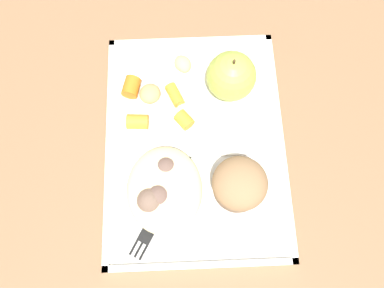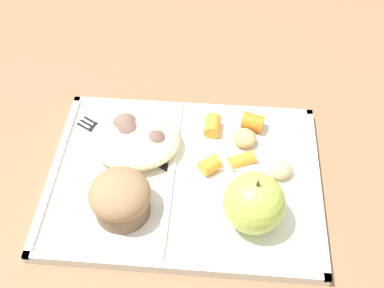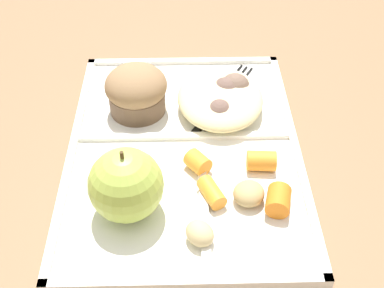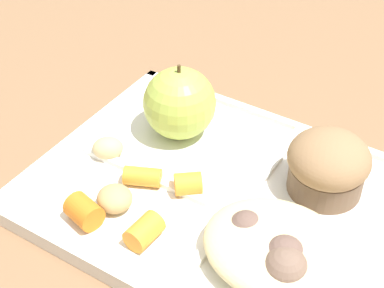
# 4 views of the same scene
# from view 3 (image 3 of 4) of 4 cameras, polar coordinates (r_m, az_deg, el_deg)

# --- Properties ---
(ground) EXTENTS (6.00, 6.00, 0.00)m
(ground) POSITION_cam_3_polar(r_m,az_deg,el_deg) (0.58, -0.86, -1.35)
(ground) COLOR #846042
(lunch_tray) EXTENTS (0.36, 0.26, 0.02)m
(lunch_tray) POSITION_cam_3_polar(r_m,az_deg,el_deg) (0.57, -0.85, -0.94)
(lunch_tray) COLOR white
(lunch_tray) RESTS_ON ground
(green_apple) EXTENTS (0.07, 0.07, 0.08)m
(green_apple) POSITION_cam_3_polar(r_m,az_deg,el_deg) (0.49, -7.55, -4.70)
(green_apple) COLOR #A8C14C
(green_apple) RESTS_ON lunch_tray
(bran_muffin) EXTENTS (0.08, 0.08, 0.06)m
(bran_muffin) POSITION_cam_3_polar(r_m,az_deg,el_deg) (0.61, -6.37, 6.11)
(bran_muffin) COLOR brown
(bran_muffin) RESTS_ON lunch_tray
(carrot_slice_near_corner) EXTENTS (0.02, 0.03, 0.02)m
(carrot_slice_near_corner) POSITION_cam_3_polar(r_m,az_deg,el_deg) (0.55, 8.02, -1.93)
(carrot_slice_near_corner) COLOR orange
(carrot_slice_near_corner) RESTS_ON lunch_tray
(carrot_slice_small) EXTENTS (0.03, 0.03, 0.02)m
(carrot_slice_small) POSITION_cam_3_polar(r_m,az_deg,el_deg) (0.54, 0.73, -2.11)
(carrot_slice_small) COLOR orange
(carrot_slice_small) RESTS_ON lunch_tray
(carrot_slice_diagonal) EXTENTS (0.03, 0.03, 0.02)m
(carrot_slice_diagonal) POSITION_cam_3_polar(r_m,az_deg,el_deg) (0.51, 9.95, -6.38)
(carrot_slice_diagonal) COLOR orange
(carrot_slice_diagonal) RESTS_ON lunch_tray
(carrot_slice_tilted) EXTENTS (0.04, 0.03, 0.02)m
(carrot_slice_tilted) POSITION_cam_3_polar(r_m,az_deg,el_deg) (0.51, 2.32, -5.58)
(carrot_slice_tilted) COLOR orange
(carrot_slice_tilted) RESTS_ON lunch_tray
(potato_chunk_browned) EXTENTS (0.05, 0.05, 0.02)m
(potato_chunk_browned) POSITION_cam_3_polar(r_m,az_deg,el_deg) (0.51, 6.60, -5.66)
(potato_chunk_browned) COLOR tan
(potato_chunk_browned) RESTS_ON lunch_tray
(potato_chunk_small) EXTENTS (0.04, 0.04, 0.02)m
(potato_chunk_small) POSITION_cam_3_polar(r_m,az_deg,el_deg) (0.48, 0.95, -10.21)
(potato_chunk_small) COLOR tan
(potato_chunk_small) RESTS_ON lunch_tray
(egg_noodle_pile) EXTENTS (0.12, 0.11, 0.03)m
(egg_noodle_pile) POSITION_cam_3_polar(r_m,az_deg,el_deg) (0.62, 3.29, 5.28)
(egg_noodle_pile) COLOR beige
(egg_noodle_pile) RESTS_ON lunch_tray
(meatball_center) EXTENTS (0.03, 0.03, 0.03)m
(meatball_center) POSITION_cam_3_polar(r_m,az_deg,el_deg) (0.64, 3.07, 6.88)
(meatball_center) COLOR brown
(meatball_center) RESTS_ON lunch_tray
(meatball_side) EXTENTS (0.04, 0.04, 0.04)m
(meatball_side) POSITION_cam_3_polar(r_m,az_deg,el_deg) (0.63, 4.98, 6.39)
(meatball_side) COLOR #755B4C
(meatball_side) RESTS_ON lunch_tray
(meatball_back) EXTENTS (0.04, 0.04, 0.04)m
(meatball_back) POSITION_cam_3_polar(r_m,az_deg,el_deg) (0.62, 3.98, 6.00)
(meatball_back) COLOR brown
(meatball_back) RESTS_ON lunch_tray
(meatball_front) EXTENTS (0.03, 0.03, 0.03)m
(meatball_front) POSITION_cam_3_polar(r_m,az_deg,el_deg) (0.59, 3.20, 3.55)
(meatball_front) COLOR brown
(meatball_front) RESTS_ON lunch_tray
(plastic_fork) EXTENTS (0.15, 0.09, 0.00)m
(plastic_fork) POSITION_cam_3_polar(r_m,az_deg,el_deg) (0.65, 3.77, 5.58)
(plastic_fork) COLOR black
(plastic_fork) RESTS_ON lunch_tray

